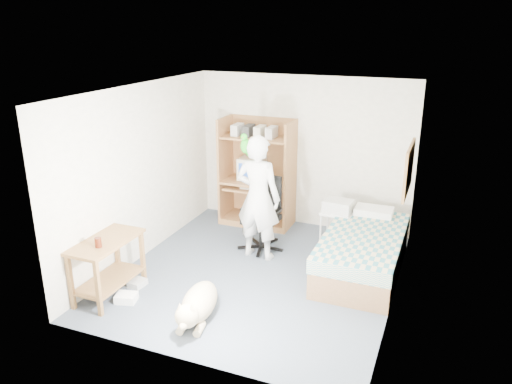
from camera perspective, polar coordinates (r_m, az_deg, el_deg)
floor at (r=6.96m, az=0.29°, el=-9.33°), size 4.00×4.00×0.00m
wall_back at (r=8.28m, az=5.42°, el=4.55°), size 3.60×0.02×2.50m
wall_right at (r=6.07m, az=16.31°, el=-1.55°), size 0.02×4.00×2.50m
wall_left at (r=7.29m, az=-12.98°, el=2.14°), size 0.02×4.00×2.50m
ceiling at (r=6.18m, az=0.33°, el=11.54°), size 3.60×4.00×0.02m
computer_hutch at (r=8.38m, az=0.23°, el=1.76°), size 1.20×0.63×1.80m
bed at (r=7.06m, az=12.11°, el=-6.73°), size 1.02×2.02×0.66m
side_desk at (r=6.52m, az=-16.62°, el=-7.36°), size 0.50×1.00×0.75m
corkboard at (r=6.87m, az=17.07°, el=2.50°), size 0.04×0.94×0.66m
office_chair at (r=7.57m, az=0.78°, el=-3.61°), size 0.62×0.62×1.10m
person at (r=7.10m, az=0.24°, el=-0.67°), size 0.70×0.48×1.83m
parrot at (r=6.97m, az=-1.25°, el=5.45°), size 0.13×0.24×0.37m
dog at (r=5.96m, az=-6.68°, el=-12.59°), size 0.51×1.17×0.44m
printer_cart at (r=7.72m, az=9.29°, el=-3.55°), size 0.51×0.42×0.57m
printer at (r=7.61m, az=9.40°, el=-1.58°), size 0.45×0.36×0.18m
crt_monitor at (r=8.39m, az=-0.46°, el=2.74°), size 0.40×0.42×0.37m
keyboard at (r=8.29m, az=-0.24°, el=0.47°), size 0.46×0.19×0.03m
pencil_cup at (r=8.20m, az=2.01°, el=1.34°), size 0.08×0.08×0.12m
drink_glass at (r=6.23m, az=-17.59°, el=-5.52°), size 0.08×0.08×0.12m
floor_box_a at (r=6.52m, az=-14.60°, el=-11.62°), size 0.29×0.26×0.10m
floor_box_b at (r=6.83m, az=-13.40°, el=-10.10°), size 0.20×0.23×0.08m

